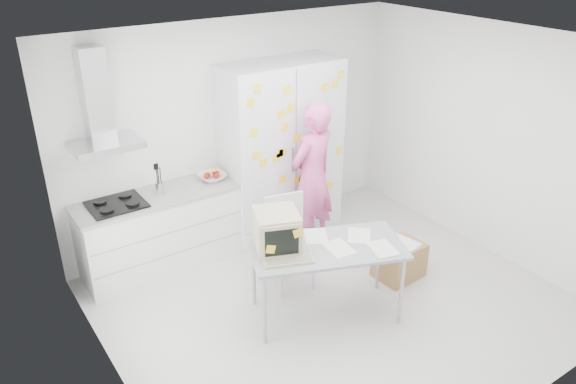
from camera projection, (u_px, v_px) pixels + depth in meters
floor at (333, 303)px, 5.98m from camera, size 4.50×4.00×0.02m
walls at (295, 164)px, 5.93m from camera, size 4.52×4.01×2.70m
ceiling at (344, 46)px, 4.81m from camera, size 4.50×4.00×0.02m
counter_run at (160, 230)px, 6.43m from camera, size 1.84×0.63×1.28m
range_hood at (98, 109)px, 5.65m from camera, size 0.70×0.48×1.01m
tall_cabinet at (281, 150)px, 6.98m from camera, size 1.50×0.68×2.20m
person at (312, 177)px, 6.66m from camera, size 0.76×0.59×1.84m
desk at (296, 239)px, 5.40m from camera, size 1.66×1.25×1.19m
chair at (288, 236)px, 6.10m from camera, size 0.55×0.55×1.03m
cardboard_box at (399, 260)px, 6.34m from camera, size 0.53×0.44×0.45m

